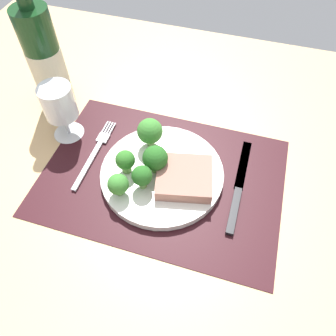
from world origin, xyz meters
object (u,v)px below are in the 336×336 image
(plate, at_px, (162,173))
(fork, at_px, (95,153))
(wine_bottle, at_px, (45,60))
(knife, at_px, (238,191))
(steak, at_px, (184,177))
(wine_glass, at_px, (59,105))

(plate, height_order, fork, plate)
(wine_bottle, bearing_deg, fork, -40.15)
(knife, bearing_deg, fork, 176.79)
(knife, distance_m, wine_bottle, 0.49)
(fork, height_order, knife, knife)
(steak, relative_size, fork, 0.55)
(steak, distance_m, wine_bottle, 0.39)
(plate, bearing_deg, knife, 1.99)
(plate, bearing_deg, steak, -12.34)
(wine_glass, bearing_deg, plate, -12.74)
(wine_bottle, xyz_separation_m, wine_glass, (0.07, -0.09, -0.04))
(plate, xyz_separation_m, fork, (-0.15, 0.01, -0.01))
(steak, xyz_separation_m, wine_bottle, (-0.35, 0.15, 0.09))
(plate, height_order, knife, plate)
(plate, xyz_separation_m, knife, (0.15, 0.01, -0.00))
(steak, bearing_deg, fork, 173.04)
(knife, bearing_deg, steak, -173.03)
(fork, distance_m, wine_glass, 0.12)
(wine_glass, bearing_deg, steak, -12.67)
(plate, xyz_separation_m, wine_glass, (-0.24, 0.05, 0.07))
(wine_bottle, distance_m, wine_glass, 0.12)
(steak, xyz_separation_m, fork, (-0.20, 0.02, -0.03))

